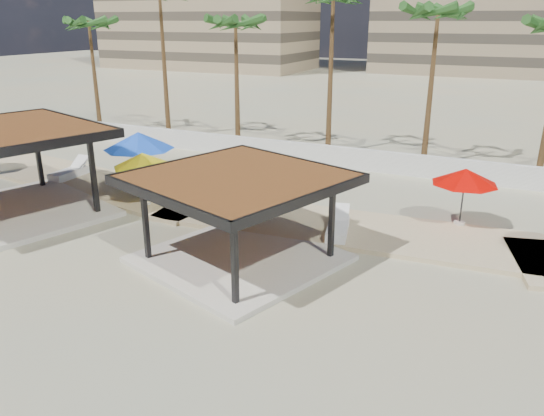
{
  "coord_description": "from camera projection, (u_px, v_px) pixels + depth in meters",
  "views": [
    {
      "loc": [
        7.77,
        -12.09,
        8.02
      ],
      "look_at": [
        -0.12,
        4.59,
        1.4
      ],
      "focal_mm": 35.0,
      "sensor_mm": 36.0,
      "label": 1
    }
  ],
  "objects": [
    {
      "name": "ground",
      "position": [
        211.0,
        298.0,
        16.12
      ],
      "size": [
        200.0,
        200.0,
        0.0
      ],
      "primitive_type": "plane",
      "color": "tan",
      "rests_on": "ground"
    },
    {
      "name": "promenade",
      "position": [
        350.0,
        223.0,
        21.82
      ],
      "size": [
        44.45,
        7.97,
        0.24
      ],
      "color": "#C6B284",
      "rests_on": "ground"
    },
    {
      "name": "boundary_wall",
      "position": [
        361.0,
        159.0,
        29.53
      ],
      "size": [
        56.0,
        0.3,
        1.2
      ],
      "primitive_type": "cube",
      "color": "silver",
      "rests_on": "ground"
    },
    {
      "name": "pavilion_central",
      "position": [
        239.0,
        210.0,
        17.94
      ],
      "size": [
        7.86,
        7.86,
        3.15
      ],
      "rotation": [
        0.0,
        0.0,
        -0.32
      ],
      "color": "beige",
      "rests_on": "ground"
    },
    {
      "name": "pavilion_west",
      "position": [
        0.0,
        165.0,
        21.98
      ],
      "size": [
        9.48,
        9.48,
        3.8
      ],
      "rotation": [
        0.0,
        0.0,
        -0.33
      ],
      "color": "beige",
      "rests_on": "ground"
    },
    {
      "name": "umbrella_b",
      "position": [
        143.0,
        160.0,
        23.12
      ],
      "size": [
        3.44,
        3.44,
        2.33
      ],
      "rotation": [
        0.0,
        0.0,
        -0.4
      ],
      "color": "beige",
      "rests_on": "promenade"
    },
    {
      "name": "umbrella_c",
      "position": [
        465.0,
        177.0,
        20.76
      ],
      "size": [
        3.07,
        3.07,
        2.32
      ],
      "rotation": [
        0.0,
        0.0,
        -0.2
      ],
      "color": "beige",
      "rests_on": "promenade"
    },
    {
      "name": "umbrella_f",
      "position": [
        139.0,
        141.0,
        24.48
      ],
      "size": [
        3.76,
        3.76,
        2.91
      ],
      "rotation": [
        0.0,
        0.0,
        -0.17
      ],
      "color": "beige",
      "rests_on": "promenade"
    },
    {
      "name": "lounger_a",
      "position": [
        70.0,
        173.0,
        27.73
      ],
      "size": [
        0.9,
        2.45,
        0.92
      ],
      "rotation": [
        0.0,
        0.0,
        1.62
      ],
      "color": "silver",
      "rests_on": "promenade"
    },
    {
      "name": "lounger_b",
      "position": [
        338.0,
        228.0,
        20.45
      ],
      "size": [
        1.23,
        2.38,
        0.86
      ],
      "rotation": [
        0.0,
        0.0,
        1.8
      ],
      "color": "silver",
      "rests_on": "promenade"
    },
    {
      "name": "palm_a",
      "position": [
        89.0,
        28.0,
        37.65
      ],
      "size": [
        3.0,
        3.0,
        8.51
      ],
      "color": "brown",
      "rests_on": "ground"
    },
    {
      "name": "palm_b",
      "position": [
        160.0,
        0.0,
        34.98
      ],
      "size": [
        3.0,
        3.0,
        10.38
      ],
      "color": "brown",
      "rests_on": "ground"
    },
    {
      "name": "palm_c",
      "position": [
        236.0,
        28.0,
        32.62
      ],
      "size": [
        3.0,
        3.0,
        8.59
      ],
      "color": "brown",
      "rests_on": "ground"
    },
    {
      "name": "palm_d",
      "position": [
        333.0,
        4.0,
        30.44
      ],
      "size": [
        3.0,
        3.0,
        10.02
      ],
      "color": "brown",
      "rests_on": "ground"
    },
    {
      "name": "palm_e",
      "position": [
        438.0,
        18.0,
        27.86
      ],
      "size": [
        3.0,
        3.0,
        9.18
      ],
      "color": "brown",
      "rests_on": "ground"
    }
  ]
}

